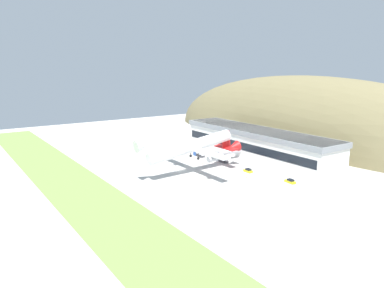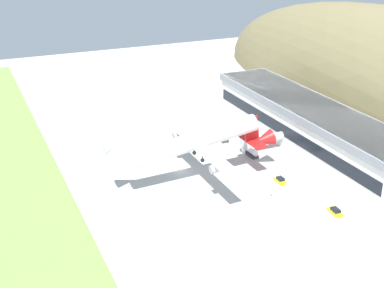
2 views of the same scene
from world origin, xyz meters
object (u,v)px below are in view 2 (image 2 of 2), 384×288
(box_truck, at_px, (251,151))
(traffic_cone_0, at_px, (271,195))
(fuel_truck, at_px, (221,135))
(traffic_cone_1, at_px, (219,157))
(service_car_0, at_px, (335,211))
(jetway_0, at_px, (260,139))
(cargo_airplane, at_px, (195,142))
(service_car_1, at_px, (280,180))
(terminal_building, at_px, (310,123))

(box_truck, relative_size, traffic_cone_0, 12.25)
(fuel_truck, distance_m, traffic_cone_1, 14.83)
(service_car_0, bearing_deg, jetway_0, 176.45)
(jetway_0, relative_size, fuel_truck, 2.01)
(service_car_0, bearing_deg, box_truck, -177.89)
(cargo_airplane, relative_size, service_car_0, 10.71)
(service_car_1, xyz_separation_m, traffic_cone_1, (-21.33, -7.99, -0.36))
(fuel_truck, bearing_deg, service_car_1, 1.31)
(terminal_building, bearing_deg, jetway_0, -96.38)
(traffic_cone_1, bearing_deg, box_truck, 78.95)
(cargo_airplane, distance_m, service_car_1, 25.83)
(terminal_building, bearing_deg, service_car_1, -50.34)
(cargo_airplane, height_order, box_truck, cargo_airplane)
(fuel_truck, height_order, box_truck, fuel_truck)
(terminal_building, bearing_deg, cargo_airplane, -79.35)
(terminal_building, height_order, service_car_0, terminal_building)
(fuel_truck, bearing_deg, terminal_building, 57.21)
(service_car_0, xyz_separation_m, traffic_cone_0, (-14.37, -9.37, -0.34))
(service_car_0, relative_size, service_car_1, 1.16)
(jetway_0, distance_m, traffic_cone_1, 14.22)
(service_car_0, distance_m, traffic_cone_1, 42.74)
(terminal_building, xyz_separation_m, traffic_cone_0, (24.53, -29.06, -7.26))
(terminal_building, xyz_separation_m, cargo_airplane, (8.22, -43.71, 3.96))
(cargo_airplane, distance_m, traffic_cone_1, 20.05)
(jetway_0, distance_m, cargo_airplane, 29.39)
(terminal_building, distance_m, traffic_cone_1, 31.81)
(fuel_truck, distance_m, traffic_cone_0, 40.17)
(cargo_airplane, relative_size, traffic_cone_1, 86.58)
(traffic_cone_1, bearing_deg, jetway_0, 88.20)
(jetway_0, xyz_separation_m, traffic_cone_0, (26.45, -11.90, -3.71))
(terminal_building, relative_size, service_car_1, 22.21)
(terminal_building, distance_m, jetway_0, 17.63)
(terminal_building, relative_size, fuel_truck, 12.54)
(cargo_airplane, xyz_separation_m, traffic_cone_0, (16.32, 14.64, -11.22))
(cargo_airplane, xyz_separation_m, box_truck, (-8.67, 22.56, -10.00))
(service_car_1, relative_size, fuel_truck, 0.56)
(terminal_building, relative_size, box_truck, 12.64)
(service_car_1, xyz_separation_m, traffic_cone_0, (5.56, -6.18, -0.36))
(box_truck, height_order, traffic_cone_1, box_truck)
(cargo_airplane, bearing_deg, service_car_0, 38.04)
(jetway_0, height_order, traffic_cone_0, jetway_0)
(jetway_0, relative_size, box_truck, 2.03)
(service_car_0, distance_m, service_car_1, 20.18)
(jetway_0, xyz_separation_m, service_car_0, (40.82, -2.54, -3.37))
(service_car_1, bearing_deg, traffic_cone_1, -159.46)
(service_car_0, relative_size, fuel_truck, 0.65)
(box_truck, xyz_separation_m, traffic_cone_1, (-1.90, -9.73, -1.22))
(traffic_cone_1, bearing_deg, service_car_1, 20.54)
(service_car_1, relative_size, traffic_cone_1, 6.98)
(service_car_0, distance_m, traffic_cone_0, 17.16)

